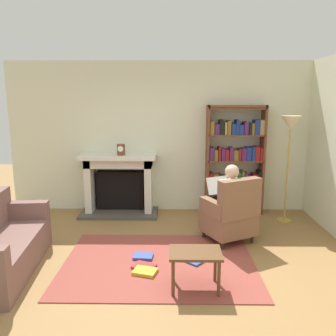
{
  "coord_description": "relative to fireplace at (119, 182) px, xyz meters",
  "views": [
    {
      "loc": [
        0.17,
        -3.77,
        2.04
      ],
      "look_at": [
        0.1,
        1.2,
        1.05
      ],
      "focal_mm": 37.16,
      "sensor_mm": 36.0,
      "label": 1
    }
  ],
  "objects": [
    {
      "name": "bookshelf",
      "position": [
        2.08,
        0.04,
        0.38
      ],
      "size": [
        1.02,
        0.32,
        1.94
      ],
      "color": "brown",
      "rests_on": "ground"
    },
    {
      "name": "seated_reader",
      "position": [
        1.74,
        -1.21,
        0.05
      ],
      "size": [
        0.53,
        0.6,
        1.14
      ],
      "rotation": [
        0.0,
        0.0,
        3.63
      ],
      "color": "silver",
      "rests_on": "ground"
    },
    {
      "name": "ground",
      "position": [
        0.79,
        -2.3,
        -0.57
      ],
      "size": [
        14.0,
        14.0,
        0.0
      ],
      "primitive_type": "plane",
      "color": "olive"
    },
    {
      "name": "fireplace",
      "position": [
        0.0,
        0.0,
        0.0
      ],
      "size": [
        1.37,
        0.64,
        1.08
      ],
      "color": "#4C4742",
      "rests_on": "ground"
    },
    {
      "name": "side_table",
      "position": [
        1.2,
        -2.6,
        -0.2
      ],
      "size": [
        0.56,
        0.39,
        0.44
      ],
      "color": "brown",
      "rests_on": "ground"
    },
    {
      "name": "armchair_reading",
      "position": [
        1.8,
        -1.32,
        -0.15
      ],
      "size": [
        0.86,
        0.85,
        0.97
      ],
      "rotation": [
        0.0,
        0.0,
        3.63
      ],
      "color": "#331E14",
      "rests_on": "ground"
    },
    {
      "name": "scattered_books",
      "position": [
        0.69,
        -2.1,
        -0.54
      ],
      "size": [
        0.91,
        0.64,
        0.04
      ],
      "color": "#334CA5",
      "rests_on": "area_rug"
    },
    {
      "name": "floor_lamp",
      "position": [
        2.85,
        -0.44,
        0.94
      ],
      "size": [
        0.32,
        0.32,
        1.78
      ],
      "color": "#B7933F",
      "rests_on": "ground"
    },
    {
      "name": "back_wall",
      "position": [
        0.79,
        0.25,
        0.78
      ],
      "size": [
        5.6,
        0.1,
        2.7
      ],
      "primitive_type": "cube",
      "color": "beige",
      "rests_on": "ground"
    },
    {
      "name": "area_rug",
      "position": [
        0.79,
        -2.0,
        -0.57
      ],
      "size": [
        2.4,
        1.8,
        0.01
      ],
      "primitive_type": "cube",
      "color": "brown",
      "rests_on": "ground"
    },
    {
      "name": "mantel_clock",
      "position": [
        0.06,
        -0.1,
        0.6
      ],
      "size": [
        0.14,
        0.14,
        0.19
      ],
      "color": "brown",
      "rests_on": "fireplace"
    }
  ]
}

